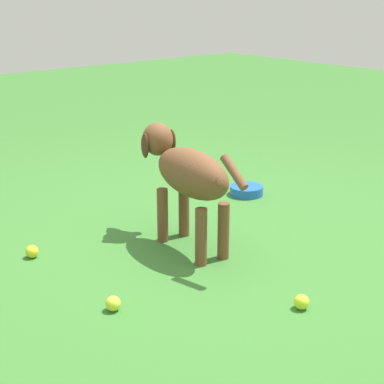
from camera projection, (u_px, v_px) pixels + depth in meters
name	position (u px, v px, depth m)	size (l,w,h in m)	color
ground	(198.00, 246.00, 3.20)	(14.00, 14.00, 0.00)	#38722D
dog	(186.00, 173.00, 3.07)	(0.91, 0.27, 0.62)	brown
tennis_ball_0	(32.00, 252.00, 3.06)	(0.07, 0.07, 0.07)	yellow
tennis_ball_1	(113.00, 304.00, 2.55)	(0.07, 0.07, 0.07)	#CEE03A
tennis_ball_2	(302.00, 302.00, 2.57)	(0.07, 0.07, 0.07)	#D0E12F
water_bowl	(246.00, 190.00, 3.98)	(0.22, 0.22, 0.06)	blue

